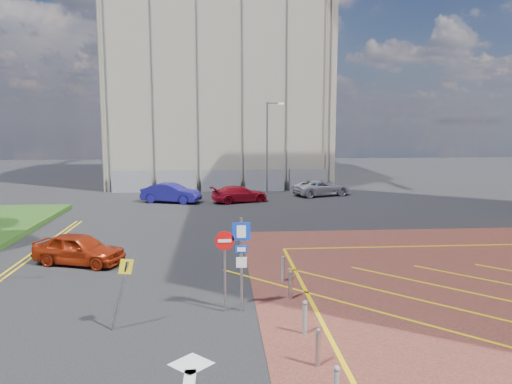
{
  "coord_description": "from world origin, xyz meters",
  "views": [
    {
      "loc": [
        -0.23,
        -15.07,
        6.34
      ],
      "look_at": [
        1.31,
        5.22,
        3.45
      ],
      "focal_mm": 35.0,
      "sensor_mm": 36.0,
      "label": 1
    }
  ],
  "objects": [
    {
      "name": "ground",
      "position": [
        0.0,
        0.0,
        0.0
      ],
      "size": [
        140.0,
        140.0,
        0.0
      ],
      "primitive_type": "plane",
      "color": "black",
      "rests_on": "ground"
    },
    {
      "name": "lamp_back",
      "position": [
        4.08,
        28.0,
        4.36
      ],
      "size": [
        1.53,
        0.16,
        8.0
      ],
      "color": "#9EA0A8",
      "rests_on": "ground"
    },
    {
      "name": "sign_cluster",
      "position": [
        0.3,
        0.98,
        1.95
      ],
      "size": [
        1.17,
        0.12,
        3.2
      ],
      "color": "#9EA0A8",
      "rests_on": "ground"
    },
    {
      "name": "warning_sign",
      "position": [
        -3.18,
        -0.23,
        1.43
      ],
      "size": [
        0.76,
        0.42,
        2.25
      ],
      "color": "#9EA0A8",
      "rests_on": "ground"
    },
    {
      "name": "bollard_row",
      "position": [
        2.3,
        -1.67,
        0.47
      ],
      "size": [
        0.14,
        11.14,
        0.9
      ],
      "color": "#9EA0A8",
      "rests_on": "forecourt"
    },
    {
      "name": "construction_building",
      "position": [
        0.0,
        40.0,
        11.0
      ],
      "size": [
        21.2,
        19.2,
        22.0
      ],
      "primitive_type": "cube",
      "color": "#9D9580",
      "rests_on": "ground"
    },
    {
      "name": "construction_fence",
      "position": [
        1.0,
        30.0,
        1.0
      ],
      "size": [
        21.6,
        0.06,
        2.0
      ],
      "primitive_type": "cube",
      "color": "gray",
      "rests_on": "ground"
    },
    {
      "name": "car_red_left",
      "position": [
        -6.48,
        7.13,
        0.7
      ],
      "size": [
        4.42,
        2.91,
        1.4
      ],
      "primitive_type": "imported",
      "rotation": [
        0.0,
        0.0,
        1.24
      ],
      "color": "#9C260D",
      "rests_on": "ground"
    },
    {
      "name": "car_blue_back",
      "position": [
        -3.96,
        24.07,
        0.76
      ],
      "size": [
        4.89,
        2.96,
        1.52
      ],
      "primitive_type": "imported",
      "rotation": [
        0.0,
        0.0,
        1.25
      ],
      "color": "navy",
      "rests_on": "ground"
    },
    {
      "name": "car_red_back",
      "position": [
        1.43,
        23.89,
        0.65
      ],
      "size": [
        4.83,
        3.19,
        1.3
      ],
      "primitive_type": "imported",
      "rotation": [
        0.0,
        0.0,
        1.9
      ],
      "color": "#A40E1F",
      "rests_on": "ground"
    },
    {
      "name": "car_silver_back",
      "position": [
        8.58,
        26.88,
        0.69
      ],
      "size": [
        5.42,
        3.79,
        1.37
      ],
      "primitive_type": "imported",
      "rotation": [
        0.0,
        0.0,
        1.91
      ],
      "color": "silver",
      "rests_on": "ground"
    }
  ]
}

